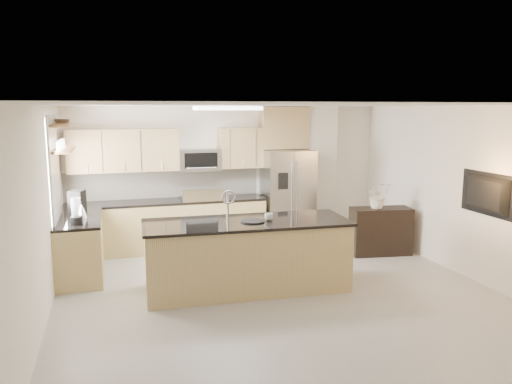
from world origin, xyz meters
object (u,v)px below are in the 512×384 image
object	(u,v)px
coffee_maker	(77,203)
flower_vase	(378,189)
island	(247,255)
kettle	(82,210)
refrigerator	(287,196)
credenza	(380,231)
television	(483,194)
platter	(253,221)
microwave	(199,160)
cup	(269,217)
blender	(76,213)
bowl	(62,120)
range	(202,222)

from	to	relation	value
coffee_maker	flower_vase	size ratio (longest dim) A/B	0.56
island	kettle	size ratio (longest dim) A/B	12.04
refrigerator	credenza	bearing A→B (deg)	-44.34
television	platter	bearing A→B (deg)	77.30
refrigerator	microwave	bearing A→B (deg)	174.14
cup	flower_vase	distance (m)	2.57
credenza	blender	xyz separation A→B (m)	(-5.03, -0.21, 0.67)
microwave	island	distance (m)	2.71
platter	kettle	distance (m)	2.68
microwave	coffee_maker	bearing A→B (deg)	-155.25
island	flower_vase	size ratio (longest dim) A/B	4.30
refrigerator	cup	size ratio (longest dim) A/B	14.10
island	television	distance (m)	3.48
flower_vase	bowl	bearing A→B (deg)	173.60
refrigerator	coffee_maker	distance (m)	3.84
kettle	television	world-z (taller)	television
kettle	flower_vase	xyz separation A→B (m)	(4.91, -0.26, 0.15)
range	credenza	size ratio (longest dim) A/B	1.10
blender	coffee_maker	world-z (taller)	blender
range	platter	world-z (taller)	range
platter	refrigerator	bearing A→B (deg)	59.88
platter	coffee_maker	size ratio (longest dim) A/B	0.87
refrigerator	television	xyz separation A→B (m)	(1.85, -3.07, 0.46)
range	microwave	xyz separation A→B (m)	(0.00, 0.12, 1.16)
refrigerator	credenza	world-z (taller)	refrigerator
credenza	coffee_maker	size ratio (longest dim) A/B	2.71
blender	refrigerator	bearing A→B (deg)	21.58
range	platter	xyz separation A→B (m)	(0.30, -2.40, 0.53)
island	credenza	world-z (taller)	island
microwave	kettle	world-z (taller)	microwave
coffee_maker	cup	bearing A→B (deg)	-30.00
refrigerator	flower_vase	bearing A→B (deg)	-45.99
microwave	television	bearing A→B (deg)	-42.75
credenza	coffee_maker	bearing A→B (deg)	-177.08
cup	coffee_maker	xyz separation A→B (m)	(-2.64, 1.52, 0.06)
kettle	bowl	world-z (taller)	bowl
bowl	flower_vase	size ratio (longest dim) A/B	0.52
range	microwave	bearing A→B (deg)	90.00
bowl	credenza	bearing A→B (deg)	-6.34
blender	bowl	size ratio (longest dim) A/B	1.10
cup	bowl	distance (m)	3.50
cup	coffee_maker	bearing A→B (deg)	150.00
range	television	size ratio (longest dim) A/B	1.06
blender	bowl	distance (m)	1.52
microwave	cup	distance (m)	2.61
platter	blender	distance (m)	2.53
credenza	television	xyz separation A→B (m)	(0.55, -1.80, 0.93)
coffee_maker	range	bearing A→B (deg)	21.89
platter	flower_vase	size ratio (longest dim) A/B	0.49
kettle	flower_vase	world-z (taller)	flower_vase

